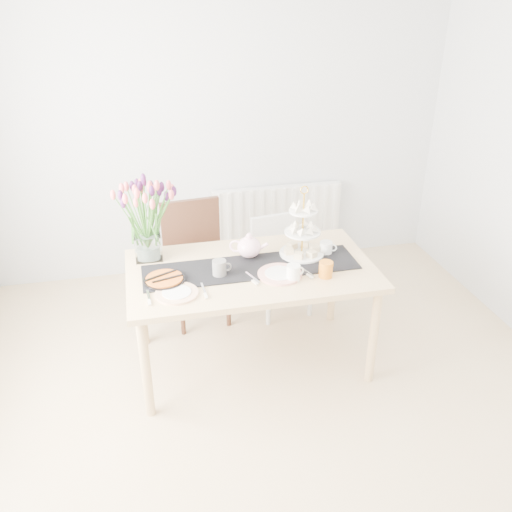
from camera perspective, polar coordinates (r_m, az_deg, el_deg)
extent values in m
plane|color=tan|center=(3.41, 3.38, -18.32)|extent=(4.50, 4.50, 0.00)
plane|color=silver|center=(4.72, -3.85, 13.34)|extent=(4.00, 0.00, 4.00)
cube|color=white|center=(5.04, 2.19, 4.08)|extent=(1.20, 0.08, 0.60)
cube|color=#D6B473|center=(3.53, -0.51, -1.54)|extent=(1.60, 0.90, 0.04)
cylinder|color=#D6B473|center=(3.36, -11.53, -11.52)|extent=(0.06, 0.06, 0.71)
cylinder|color=#D6B473|center=(3.64, 12.26, -8.27)|extent=(0.06, 0.06, 0.71)
cylinder|color=#D6B473|center=(3.99, -12.01, -4.78)|extent=(0.06, 0.06, 0.71)
cylinder|color=#D6B473|center=(4.22, 8.12, -2.49)|extent=(0.06, 0.06, 0.71)
cube|color=#3A2015|center=(4.16, -6.09, -0.98)|extent=(0.50, 0.50, 0.04)
cube|color=#3A2015|center=(4.24, -6.90, 3.13)|extent=(0.46, 0.09, 0.44)
cylinder|color=#3A2015|center=(4.11, -7.79, -5.51)|extent=(0.04, 0.04, 0.45)
cylinder|color=#3A2015|center=(4.17, -2.94, -4.69)|extent=(0.04, 0.04, 0.45)
cylinder|color=#3A2015|center=(4.41, -8.75, -3.10)|extent=(0.04, 0.04, 0.45)
cylinder|color=#3A2015|center=(4.47, -4.23, -2.37)|extent=(0.04, 0.04, 0.45)
cube|color=silver|center=(4.30, 2.65, -1.17)|extent=(0.43, 0.43, 0.04)
cube|color=silver|center=(4.35, 1.82, 2.13)|extent=(0.38, 0.09, 0.36)
cylinder|color=silver|center=(4.20, 1.32, -5.12)|extent=(0.04, 0.04, 0.36)
cylinder|color=silver|center=(4.33, 5.74, -4.17)|extent=(0.04, 0.04, 0.36)
cylinder|color=silver|center=(4.49, -0.43, -2.82)|extent=(0.04, 0.04, 0.36)
cylinder|color=silver|center=(4.61, 3.76, -2.00)|extent=(0.04, 0.04, 0.36)
cube|color=black|center=(3.52, -0.51, -1.19)|extent=(1.40, 0.35, 0.01)
cube|color=silver|center=(3.69, -11.31, 1.06)|extent=(0.17, 0.17, 0.17)
cylinder|color=gold|center=(3.60, 4.95, 3.26)|extent=(0.01, 0.01, 0.44)
cylinder|color=white|center=(3.69, 4.82, 0.32)|extent=(0.30, 0.30, 0.01)
cylinder|color=white|center=(3.62, 4.92, 2.53)|extent=(0.24, 0.24, 0.01)
cylinder|color=white|center=(3.56, 5.02, 4.74)|extent=(0.19, 0.19, 0.01)
cylinder|color=white|center=(3.72, 7.37, 0.87)|extent=(0.11, 0.11, 0.09)
cylinder|color=black|center=(3.40, -9.61, -2.56)|extent=(0.26, 0.26, 0.02)
cylinder|color=orange|center=(3.40, -9.63, -2.33)|extent=(0.23, 0.23, 0.01)
cylinder|color=slate|center=(3.42, -3.88, -1.28)|extent=(0.09, 0.09, 0.11)
cylinder|color=white|center=(3.37, 3.95, -1.76)|extent=(0.10, 0.10, 0.10)
cylinder|color=orange|center=(3.43, 7.36, -1.40)|extent=(0.12, 0.12, 0.10)
cylinder|color=white|center=(3.27, -8.35, -3.90)|extent=(0.28, 0.28, 0.01)
cylinder|color=white|center=(3.44, 2.52, -1.92)|extent=(0.36, 0.36, 0.01)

